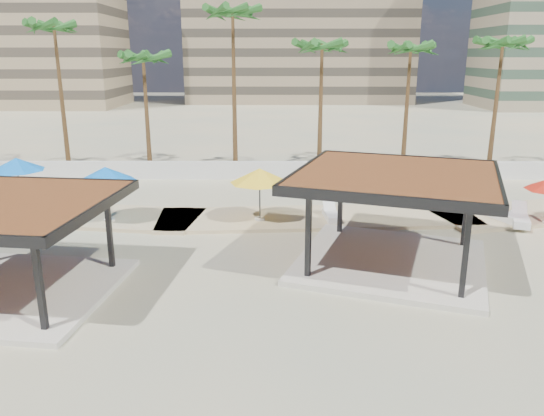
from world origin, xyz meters
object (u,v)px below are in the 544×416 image
at_px(umbrella_a, 17,164).
at_px(lounger_c, 501,214).
at_px(pavilion_central, 394,210).
at_px(pavilion_west, 9,239).
at_px(lounger_a, 77,216).
at_px(lounger_d, 520,219).
at_px(lounger_b, 331,215).

height_order(umbrella_a, lounger_c, umbrella_a).
distance_m(pavilion_central, pavilion_west, 13.92).
height_order(lounger_a, lounger_d, lounger_d).
height_order(pavilion_central, umbrella_a, pavilion_central).
distance_m(umbrella_a, lounger_c, 25.40).
xyz_separation_m(pavilion_central, umbrella_a, (-18.51, 8.17, 0.12)).
bearing_deg(lounger_b, umbrella_a, 76.03).
bearing_deg(lounger_b, lounger_a, 86.05).
xyz_separation_m(pavilion_central, lounger_b, (-1.80, 5.52, -1.89)).
relative_size(umbrella_a, lounger_d, 1.31).
bearing_deg(lounger_a, lounger_c, -86.86).
height_order(pavilion_central, pavilion_west, pavilion_central).
bearing_deg(pavilion_central, lounger_b, 127.34).
relative_size(umbrella_a, lounger_b, 1.54).
bearing_deg(lounger_b, lounger_c, -94.63).
bearing_deg(umbrella_a, lounger_b, -9.01).
xyz_separation_m(lounger_a, lounger_b, (12.66, 0.22, -0.01)).
bearing_deg(pavilion_central, lounger_d, 52.81).
bearing_deg(lounger_c, pavilion_west, 90.70).
bearing_deg(pavilion_west, lounger_a, 102.61).
distance_m(pavilion_central, lounger_b, 6.10).
bearing_deg(pavilion_west, umbrella_a, 120.64).
bearing_deg(pavilion_west, lounger_d, 27.02).
height_order(umbrella_a, lounger_a, umbrella_a).
bearing_deg(pavilion_central, lounger_c, 59.11).
height_order(umbrella_a, lounger_d, umbrella_a).
bearing_deg(umbrella_a, pavilion_west, -66.12).
height_order(pavilion_west, lounger_d, pavilion_west).
bearing_deg(lounger_c, lounger_b, 68.40).
relative_size(pavilion_central, pavilion_west, 1.26).
relative_size(umbrella_a, lounger_a, 1.46).
relative_size(lounger_a, lounger_c, 0.88).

